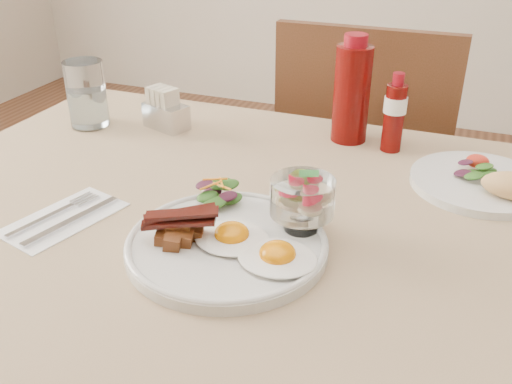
# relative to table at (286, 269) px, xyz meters

# --- Properties ---
(table) EXTENTS (1.33, 0.88, 0.75)m
(table) POSITION_rel_table_xyz_m (0.00, 0.00, 0.00)
(table) COLOR brown
(table) RESTS_ON ground
(chair_far) EXTENTS (0.42, 0.42, 0.93)m
(chair_far) POSITION_rel_table_xyz_m (0.00, 0.66, -0.14)
(chair_far) COLOR brown
(chair_far) RESTS_ON ground
(main_plate) EXTENTS (0.28, 0.28, 0.02)m
(main_plate) POSITION_rel_table_xyz_m (-0.05, -0.11, 0.10)
(main_plate) COLOR silver
(main_plate) RESTS_ON table
(fried_eggs) EXTENTS (0.20, 0.14, 0.03)m
(fried_eggs) POSITION_rel_table_xyz_m (-0.01, -0.11, 0.11)
(fried_eggs) COLOR white
(fried_eggs) RESTS_ON main_plate
(bacon_potato_pile) EXTENTS (0.11, 0.07, 0.05)m
(bacon_potato_pile) POSITION_rel_table_xyz_m (-0.11, -0.13, 0.13)
(bacon_potato_pile) COLOR brown
(bacon_potato_pile) RESTS_ON main_plate
(side_salad) EXTENTS (0.07, 0.07, 0.04)m
(side_salad) POSITION_rel_table_xyz_m (-0.11, -0.01, 0.12)
(side_salad) COLOR #184612
(side_salad) RESTS_ON main_plate
(fruit_cup) EXTENTS (0.09, 0.09, 0.09)m
(fruit_cup) POSITION_rel_table_xyz_m (0.03, -0.04, 0.16)
(fruit_cup) COLOR white
(fruit_cup) RESTS_ON main_plate
(second_plate) EXTENTS (0.23, 0.23, 0.06)m
(second_plate) POSITION_rel_table_xyz_m (0.28, 0.21, 0.10)
(second_plate) COLOR silver
(second_plate) RESTS_ON table
(ketchup_bottle) EXTENTS (0.09, 0.09, 0.21)m
(ketchup_bottle) POSITION_rel_table_xyz_m (0.01, 0.34, 0.19)
(ketchup_bottle) COLOR #540604
(ketchup_bottle) RESTS_ON table
(hot_sauce_bottle) EXTENTS (0.06, 0.06, 0.15)m
(hot_sauce_bottle) POSITION_rel_table_xyz_m (0.10, 0.32, 0.16)
(hot_sauce_bottle) COLOR #540604
(hot_sauce_bottle) RESTS_ON table
(sugar_caddy) EXTENTS (0.10, 0.08, 0.09)m
(sugar_caddy) POSITION_rel_table_xyz_m (-0.36, 0.27, 0.12)
(sugar_caddy) COLOR silver
(sugar_caddy) RESTS_ON table
(water_glass) EXTENTS (0.08, 0.08, 0.14)m
(water_glass) POSITION_rel_table_xyz_m (-0.51, 0.22, 0.15)
(water_glass) COLOR white
(water_glass) RESTS_ON table
(napkin_cutlery) EXTENTS (0.14, 0.20, 0.01)m
(napkin_cutlery) POSITION_rel_table_xyz_m (-0.32, -0.12, 0.09)
(napkin_cutlery) COLOR white
(napkin_cutlery) RESTS_ON table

